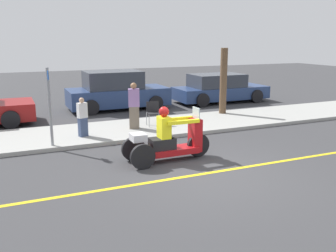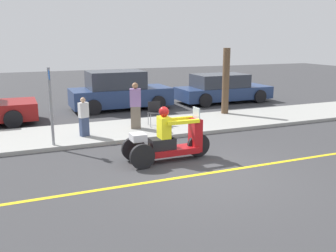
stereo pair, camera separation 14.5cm
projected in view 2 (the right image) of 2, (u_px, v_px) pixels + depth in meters
ground_plane at (207, 173)px, 8.78m from camera, size 60.00×60.00×0.00m
lane_stripe at (189, 176)px, 8.60m from camera, size 24.00×0.12×0.01m
sidewalk_strip at (143, 128)px, 12.90m from camera, size 28.00×2.80×0.12m
motorcycle_trike at (168, 142)px, 9.59m from camera, size 2.33×0.81×1.43m
spectator_far_back at (135, 107)px, 12.50m from camera, size 0.42×0.32×1.54m
spectator_mid_group at (84, 118)px, 11.54m from camera, size 0.33×0.26×1.21m
folding_chair_set_back at (155, 111)px, 13.00m from camera, size 0.53×0.53×0.82m
parked_car_lot_left at (222, 89)px, 18.35m from camera, size 4.62×2.03×1.39m
parked_car_lot_right at (119, 91)px, 16.59m from camera, size 4.38×2.09×1.69m
tree_trunk at (226, 81)px, 14.88m from camera, size 0.28×0.28×2.60m
street_sign at (51, 104)px, 10.42m from camera, size 0.08×0.36×2.20m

